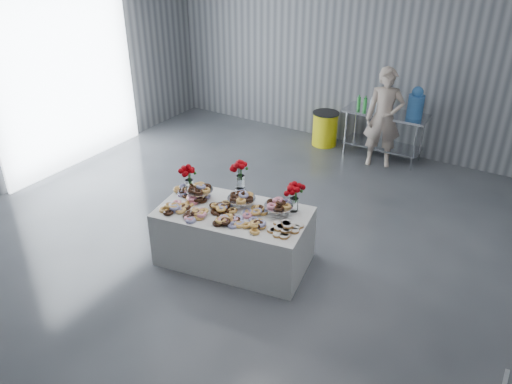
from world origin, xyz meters
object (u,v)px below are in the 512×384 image
display_table (234,236)px  trash_barrel (325,129)px  water_jug (416,104)px  person (384,118)px  prep_table (384,127)px

display_table → trash_barrel: 4.20m
display_table → water_jug: bearing=75.8°
display_table → trash_barrel: bearing=98.6°
person → display_table: bearing=-118.4°
prep_table → person: size_ratio=0.84×
prep_table → water_jug: size_ratio=2.71×
display_table → person: bearing=81.0°
person → trash_barrel: (-1.24, 0.30, -0.56)m
water_jug → prep_table: bearing=180.0°
water_jug → trash_barrel: (-1.68, 0.00, -0.81)m
person → trash_barrel: bearing=146.9°
water_jug → person: (-0.44, -0.30, -0.26)m
person → water_jug: bearing=14.9°
prep_table → trash_barrel: (-1.18, -0.00, -0.28)m
prep_table → trash_barrel: size_ratio=2.24×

